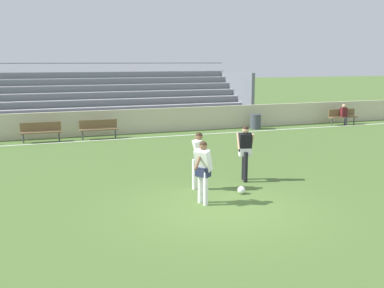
{
  "coord_description": "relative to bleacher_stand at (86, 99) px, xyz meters",
  "views": [
    {
      "loc": [
        -4.45,
        -9.97,
        3.68
      ],
      "look_at": [
        0.36,
        3.27,
        1.07
      ],
      "focal_mm": 42.08,
      "sensor_mm": 36.0,
      "label": 1
    }
  ],
  "objects": [
    {
      "name": "trash_bin",
      "position": [
        8.55,
        -4.24,
        -1.16
      ],
      "size": [
        0.58,
        0.58,
        0.81
      ],
      "primitive_type": "cylinder",
      "color": "#3D424C",
      "rests_on": "ground"
    },
    {
      "name": "player_dark_dropping_back",
      "position": [
        3.13,
        -13.78,
        -0.54
      ],
      "size": [
        0.52,
        0.44,
        1.72
      ],
      "color": "black",
      "rests_on": "ground"
    },
    {
      "name": "bench_near_wall_gap",
      "position": [
        0.03,
        -4.44,
        -1.02
      ],
      "size": [
        1.8,
        0.4,
        0.9
      ],
      "color": "brown",
      "rests_on": "ground"
    },
    {
      "name": "soccer_ball",
      "position": [
        2.41,
        -15.01,
        -1.46
      ],
      "size": [
        0.22,
        0.22,
        0.22
      ],
      "primitive_type": "sphere",
      "color": "white",
      "rests_on": "ground"
    },
    {
      "name": "spectator_seated",
      "position": [
        14.14,
        -4.55,
        -0.87
      ],
      "size": [
        0.36,
        0.42,
        1.21
      ],
      "color": "#2D2D38",
      "rests_on": "ground"
    },
    {
      "name": "ground_plane",
      "position": [
        1.41,
        -15.99,
        -1.57
      ],
      "size": [
        160.0,
        160.0,
        0.0
      ],
      "primitive_type": "plane",
      "color": "#4C6B30"
    },
    {
      "name": "bench_far_left",
      "position": [
        14.14,
        -4.44,
        -1.02
      ],
      "size": [
        1.8,
        0.4,
        0.9
      ],
      "color": "brown",
      "rests_on": "ground"
    },
    {
      "name": "bleacher_stand",
      "position": [
        0.0,
        0.0,
        0.0
      ],
      "size": [
        18.87,
        4.96,
        3.56
      ],
      "color": "#B2B2B7",
      "rests_on": "ground"
    },
    {
      "name": "player_white_overlapping",
      "position": [
        1.45,
        -14.2,
        -0.57
      ],
      "size": [
        0.46,
        0.5,
        1.68
      ],
      "color": "white",
      "rests_on": "ground"
    },
    {
      "name": "sideline_wall",
      "position": [
        1.41,
        -3.45,
        -0.95
      ],
      "size": [
        48.0,
        0.16,
        1.24
      ],
      "primitive_type": "cube",
      "color": "beige",
      "rests_on": "ground"
    },
    {
      "name": "player_white_trailing_run",
      "position": [
        1.07,
        -15.48,
        -0.58
      ],
      "size": [
        0.67,
        0.52,
        1.67
      ],
      "color": "white",
      "rests_on": "ground"
    },
    {
      "name": "field_line_sideline",
      "position": [
        1.41,
        -4.93,
        -1.57
      ],
      "size": [
        44.0,
        0.12,
        0.01
      ],
      "primitive_type": "cube",
      "color": "white",
      "rests_on": "ground"
    },
    {
      "name": "bench_near_bin",
      "position": [
        -2.6,
        -4.44,
        -1.02
      ],
      "size": [
        1.8,
        0.4,
        0.9
      ],
      "color": "brown",
      "rests_on": "ground"
    }
  ]
}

